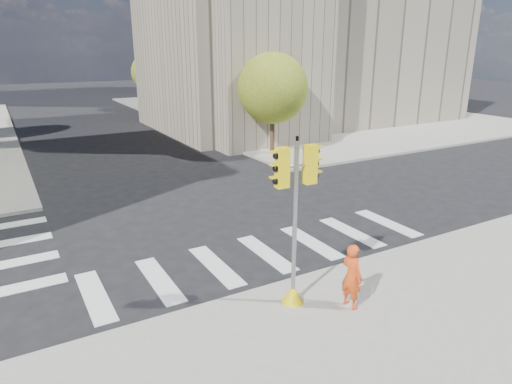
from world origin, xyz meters
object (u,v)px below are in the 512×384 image
(traffic_signal, at_px, (294,237))
(lamp_far, at_px, (175,67))
(photographer, at_px, (352,276))
(lamp_near, at_px, (248,75))

(traffic_signal, bearing_deg, lamp_far, 78.07)
(lamp_far, relative_size, traffic_signal, 1.87)
(photographer, bearing_deg, lamp_far, -19.97)
(lamp_near, height_order, photographer, lamp_near)
(lamp_far, xyz_separation_m, photographer, (-8.00, -33.97, -3.58))
(lamp_near, distance_m, traffic_signal, 21.34)
(lamp_far, height_order, photographer, lamp_far)
(traffic_signal, xyz_separation_m, photographer, (1.16, -0.87, -0.98))
(traffic_signal, bearing_deg, lamp_near, 67.92)
(lamp_far, relative_size, photographer, 4.76)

